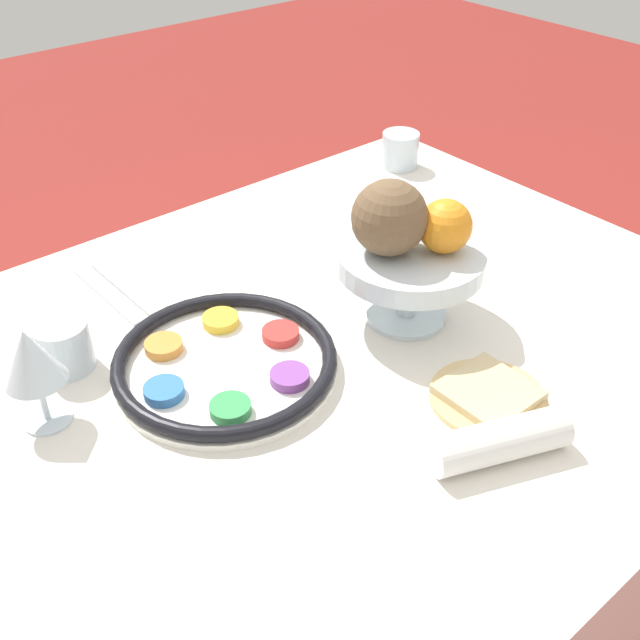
{
  "coord_description": "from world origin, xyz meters",
  "views": [
    {
      "loc": [
        -0.57,
        -0.63,
        1.37
      ],
      "look_at": [
        -0.03,
        0.01,
        0.75
      ],
      "focal_mm": 42.0,
      "sensor_mm": 36.0,
      "label": 1
    }
  ],
  "objects_px": {
    "wine_glass": "(30,359)",
    "napkin_roll": "(500,441)",
    "cup_mid": "(400,150)",
    "fruit_stand": "(410,265)",
    "bread_plate": "(488,395)",
    "cup_near": "(63,346)",
    "orange_fruit": "(445,226)",
    "seder_plate": "(225,362)",
    "coconut": "(390,218)"
  },
  "relations": [
    {
      "from": "wine_glass",
      "to": "napkin_roll",
      "type": "xyz_separation_m",
      "value": [
        0.38,
        -0.4,
        -0.07
      ]
    },
    {
      "from": "wine_glass",
      "to": "cup_mid",
      "type": "distance_m",
      "value": 0.9
    },
    {
      "from": "fruit_stand",
      "to": "bread_plate",
      "type": "distance_m",
      "value": 0.22
    },
    {
      "from": "cup_mid",
      "to": "cup_near",
      "type": "bearing_deg",
      "value": -168.08
    },
    {
      "from": "napkin_roll",
      "to": "cup_near",
      "type": "bearing_deg",
      "value": 123.46
    },
    {
      "from": "wine_glass",
      "to": "orange_fruit",
      "type": "distance_m",
      "value": 0.56
    },
    {
      "from": "orange_fruit",
      "to": "bread_plate",
      "type": "height_order",
      "value": "orange_fruit"
    },
    {
      "from": "fruit_stand",
      "to": "cup_near",
      "type": "xyz_separation_m",
      "value": [
        -0.43,
        0.21,
        -0.06
      ]
    },
    {
      "from": "wine_glass",
      "to": "cup_mid",
      "type": "bearing_deg",
      "value": 16.22
    },
    {
      "from": "cup_near",
      "to": "wine_glass",
      "type": "bearing_deg",
      "value": -128.09
    },
    {
      "from": "fruit_stand",
      "to": "napkin_roll",
      "type": "relative_size",
      "value": 1.21
    },
    {
      "from": "wine_glass",
      "to": "bread_plate",
      "type": "distance_m",
      "value": 0.56
    },
    {
      "from": "napkin_roll",
      "to": "cup_near",
      "type": "distance_m",
      "value": 0.58
    },
    {
      "from": "seder_plate",
      "to": "coconut",
      "type": "bearing_deg",
      "value": -11.42
    },
    {
      "from": "orange_fruit",
      "to": "cup_near",
      "type": "height_order",
      "value": "orange_fruit"
    },
    {
      "from": "wine_glass",
      "to": "orange_fruit",
      "type": "height_order",
      "value": "orange_fruit"
    },
    {
      "from": "napkin_roll",
      "to": "cup_near",
      "type": "height_order",
      "value": "cup_near"
    },
    {
      "from": "seder_plate",
      "to": "bread_plate",
      "type": "xyz_separation_m",
      "value": [
        0.23,
        -0.26,
        -0.01
      ]
    },
    {
      "from": "coconut",
      "to": "cup_near",
      "type": "relative_size",
      "value": 1.41
    },
    {
      "from": "orange_fruit",
      "to": "coconut",
      "type": "xyz_separation_m",
      "value": [
        -0.06,
        0.05,
        0.01
      ]
    },
    {
      "from": "wine_glass",
      "to": "orange_fruit",
      "type": "relative_size",
      "value": 1.85
    },
    {
      "from": "seder_plate",
      "to": "napkin_roll",
      "type": "height_order",
      "value": "napkin_roll"
    },
    {
      "from": "cup_near",
      "to": "fruit_stand",
      "type": "bearing_deg",
      "value": -26.22
    },
    {
      "from": "coconut",
      "to": "bread_plate",
      "type": "xyz_separation_m",
      "value": [
        -0.02,
        -0.21,
        -0.16
      ]
    },
    {
      "from": "coconut",
      "to": "napkin_roll",
      "type": "relative_size",
      "value": 0.6
    },
    {
      "from": "napkin_roll",
      "to": "seder_plate",
      "type": "bearing_deg",
      "value": 115.32
    },
    {
      "from": "seder_plate",
      "to": "wine_glass",
      "type": "relative_size",
      "value": 2.17
    },
    {
      "from": "bread_plate",
      "to": "cup_mid",
      "type": "xyz_separation_m",
      "value": [
        0.41,
        0.58,
        0.03
      ]
    },
    {
      "from": "fruit_stand",
      "to": "orange_fruit",
      "type": "height_order",
      "value": "orange_fruit"
    },
    {
      "from": "cup_near",
      "to": "bread_plate",
      "type": "bearing_deg",
      "value": -46.76
    },
    {
      "from": "fruit_stand",
      "to": "coconut",
      "type": "bearing_deg",
      "value": 147.43
    },
    {
      "from": "fruit_stand",
      "to": "orange_fruit",
      "type": "relative_size",
      "value": 2.81
    },
    {
      "from": "fruit_stand",
      "to": "cup_mid",
      "type": "distance_m",
      "value": 0.53
    },
    {
      "from": "wine_glass",
      "to": "fruit_stand",
      "type": "bearing_deg",
      "value": -14.74
    },
    {
      "from": "wine_glass",
      "to": "napkin_roll",
      "type": "height_order",
      "value": "wine_glass"
    },
    {
      "from": "cup_near",
      "to": "seder_plate",
      "type": "bearing_deg",
      "value": -42.47
    },
    {
      "from": "cup_near",
      "to": "cup_mid",
      "type": "distance_m",
      "value": 0.82
    },
    {
      "from": "wine_glass",
      "to": "fruit_stand",
      "type": "relative_size",
      "value": 0.66
    },
    {
      "from": "cup_near",
      "to": "napkin_roll",
      "type": "bearing_deg",
      "value": -56.54
    },
    {
      "from": "orange_fruit",
      "to": "coconut",
      "type": "relative_size",
      "value": 0.72
    },
    {
      "from": "wine_glass",
      "to": "cup_near",
      "type": "distance_m",
      "value": 0.12
    },
    {
      "from": "wine_glass",
      "to": "coconut",
      "type": "distance_m",
      "value": 0.49
    },
    {
      "from": "fruit_stand",
      "to": "napkin_roll",
      "type": "height_order",
      "value": "fruit_stand"
    },
    {
      "from": "seder_plate",
      "to": "napkin_roll",
      "type": "xyz_separation_m",
      "value": [
        0.16,
        -0.34,
        0.01
      ]
    },
    {
      "from": "fruit_stand",
      "to": "orange_fruit",
      "type": "bearing_deg",
      "value": -40.62
    },
    {
      "from": "seder_plate",
      "to": "orange_fruit",
      "type": "bearing_deg",
      "value": -17.36
    },
    {
      "from": "napkin_roll",
      "to": "wine_glass",
      "type": "bearing_deg",
      "value": 133.82
    },
    {
      "from": "fruit_stand",
      "to": "napkin_roll",
      "type": "distance_m",
      "value": 0.3
    },
    {
      "from": "orange_fruit",
      "to": "cup_mid",
      "type": "bearing_deg",
      "value": 51.09
    },
    {
      "from": "seder_plate",
      "to": "coconut",
      "type": "distance_m",
      "value": 0.29
    }
  ]
}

